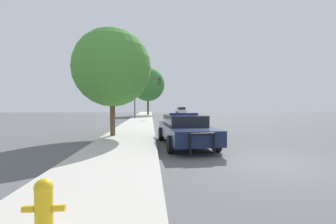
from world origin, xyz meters
name	(u,v)px	position (x,y,z in m)	size (l,w,h in m)	color
ground_plane	(269,162)	(0.00, 0.00, 0.00)	(110.00, 110.00, 0.00)	#565659
sidewalk_left	(111,164)	(-5.10, 0.00, 0.07)	(3.00, 110.00, 0.13)	#BCB7AD
police_car	(185,129)	(-2.27, 3.39, 0.76)	(2.35, 5.51, 1.50)	#141E3D
fire_hydrant	(44,206)	(-5.26, -3.98, 0.54)	(0.54, 0.24, 0.78)	gold
traffic_light	(145,89)	(-4.68, 23.88, 4.07)	(3.60, 0.35, 5.62)	#424247
car_background_distant	(181,111)	(2.37, 38.65, 0.79)	(1.91, 4.29, 1.52)	silver
tree_sidewalk_far	(148,85)	(-4.34, 34.33, 5.68)	(6.07, 6.07, 8.59)	#4C3823
tree_sidewalk_near	(112,68)	(-6.05, 6.11, 4.01)	(4.45, 4.45, 6.12)	brown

